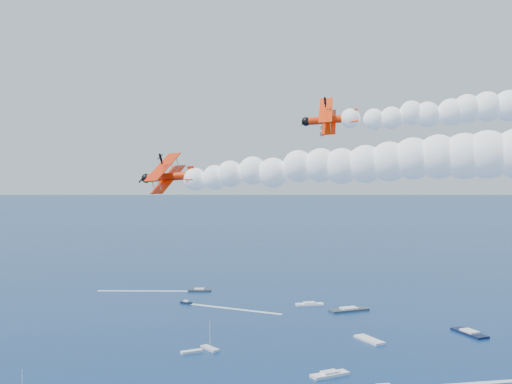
% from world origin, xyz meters
% --- Properties ---
extents(biplane_lead, '(9.72, 11.71, 9.24)m').
position_xyz_m(biplane_lead, '(11.70, 20.08, 61.54)').
color(biplane_lead, '#F92F05').
extents(biplane_trail, '(8.01, 9.73, 8.25)m').
position_xyz_m(biplane_trail, '(-3.52, 0.69, 53.94)').
color(biplane_trail, red).
extents(smoke_trail_trail, '(69.79, 12.79, 12.37)m').
position_xyz_m(smoke_trail_trail, '(30.64, 2.18, 56.58)').
color(smoke_trail_trail, white).
extents(spectator_boats, '(198.01, 161.65, 0.70)m').
position_xyz_m(spectator_boats, '(9.41, 123.95, 0.35)').
color(spectator_boats, '#0E1A32').
rests_on(spectator_boats, ground).
extents(boat_wakes, '(203.29, 184.41, 0.04)m').
position_xyz_m(boat_wakes, '(-16.21, 113.62, 0.03)').
color(boat_wakes, white).
rests_on(boat_wakes, ground).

